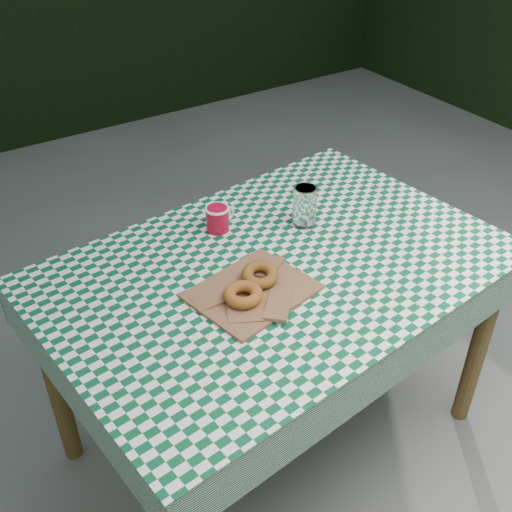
{
  "coord_description": "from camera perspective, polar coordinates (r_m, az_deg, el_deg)",
  "views": [
    {
      "loc": [
        -0.89,
        -1.17,
        1.8
      ],
      "look_at": [
        -0.12,
        0.02,
        0.79
      ],
      "focal_mm": 42.77,
      "sensor_mm": 36.0,
      "label": 1
    }
  ],
  "objects": [
    {
      "name": "bagel_back",
      "position": [
        1.66,
        0.39,
        -1.75
      ],
      "size": [
        0.13,
        0.13,
        0.03
      ],
      "primitive_type": "torus",
      "rotation": [
        0.0,
        0.0,
        -0.38
      ],
      "color": "brown",
      "rests_on": "paper_bag"
    },
    {
      "name": "drinking_glass",
      "position": [
        1.91,
        4.57,
        4.65
      ],
      "size": [
        0.08,
        0.08,
        0.13
      ],
      "primitive_type": "cylinder",
      "rotation": [
        0.0,
        0.0,
        0.06
      ],
      "color": "white",
      "rests_on": "tablecloth"
    },
    {
      "name": "bagel_front",
      "position": [
        1.6,
        -1.2,
        -3.63
      ],
      "size": [
        0.12,
        0.12,
        0.03
      ],
      "primitive_type": "torus",
      "rotation": [
        0.0,
        0.0,
        0.11
      ],
      "color": "#9F4921",
      "rests_on": "paper_bag"
    },
    {
      "name": "tablecloth",
      "position": [
        1.76,
        1.97,
        -0.84
      ],
      "size": [
        1.41,
        1.03,
        0.01
      ],
      "primitive_type": "cube",
      "rotation": [
        0.0,
        0.0,
        0.11
      ],
      "color": "#0B492A",
      "rests_on": "table"
    },
    {
      "name": "paper_bag",
      "position": [
        1.65,
        -0.35,
        -3.26
      ],
      "size": [
        0.36,
        0.31,
        0.02
      ],
      "primitive_type": "cube",
      "rotation": [
        0.0,
        0.0,
        0.2
      ],
      "color": "brown",
      "rests_on": "tablecloth"
    },
    {
      "name": "ground",
      "position": [
        2.32,
        2.79,
        -15.19
      ],
      "size": [
        60.0,
        60.0,
        0.0
      ],
      "primitive_type": "plane",
      "color": "#4A4A46",
      "rests_on": "ground"
    },
    {
      "name": "coffee_mug",
      "position": [
        1.89,
        -3.63,
        3.49
      ],
      "size": [
        0.17,
        0.17,
        0.08
      ],
      "primitive_type": null,
      "rotation": [
        0.0,
        0.0,
        0.2
      ],
      "color": "#AE0B25",
      "rests_on": "tablecloth"
    },
    {
      "name": "table",
      "position": [
        2.01,
        1.75,
        -9.54
      ],
      "size": [
        1.39,
        1.01,
        0.75
      ],
      "primitive_type": "cube",
      "rotation": [
        0.0,
        0.0,
        0.11
      ],
      "color": "brown",
      "rests_on": "ground"
    }
  ]
}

